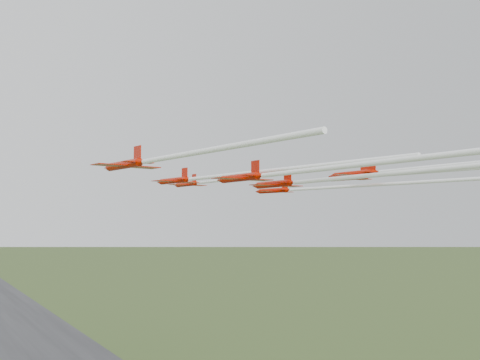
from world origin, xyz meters
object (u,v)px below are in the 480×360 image
jet_row2_left (219,176)px  jet_row3_left (154,160)px  jet_row2_right (322,188)px  jet_row3_right (387,175)px  jet_lead (229,179)px  jet_row4_right (458,165)px  jet_row3_mid (332,179)px  jet_row4_left (326,168)px

jet_row2_left → jet_row3_left: size_ratio=1.22×
jet_row2_right → jet_row3_right: jet_row3_right is taller
jet_lead → jet_row4_right: 40.08m
jet_row3_mid → jet_row4_left: 16.69m
jet_lead → jet_row2_right: bearing=-27.5°
jet_row3_right → jet_row3_left: bearing=176.5°
jet_row2_left → jet_row4_left: size_ratio=0.83×
jet_row3_mid → jet_row3_right: size_ratio=1.35×
jet_lead → jet_row2_left: size_ratio=1.11×
jet_row3_right → jet_row4_right: size_ratio=0.63×
jet_row3_left → jet_row2_right: bearing=10.7°
jet_row2_right → jet_row3_mid: size_ratio=0.90×
jet_row3_left → jet_row4_right: bearing=-33.1°
jet_row3_mid → jet_row3_right: bearing=23.1°
jet_row2_left → jet_row3_left: bearing=-156.3°
jet_row2_left → jet_row3_left: 16.97m
jet_row2_left → jet_row3_mid: size_ratio=0.92×
jet_row3_left → jet_row2_left: bearing=24.2°
jet_row3_left → jet_row3_mid: 25.68m
jet_row2_right → jet_row3_left: 40.39m
jet_lead → jet_row4_left: (-9.12, -37.54, -1.49)m
jet_row2_right → jet_row4_left: size_ratio=0.81×
jet_row2_left → jet_row4_left: bearing=-99.9°
jet_lead → jet_row2_right: jet_lead is taller
jet_row2_left → jet_lead: bearing=45.5°
jet_row2_right → jet_row4_left: bearing=-138.3°
jet_row4_right → jet_row2_left: bearing=126.9°
jet_row2_right → jet_row3_mid: (-13.41, -18.15, -0.05)m
jet_row4_right → jet_row2_right: bearing=83.9°
jet_row2_left → jet_row2_right: bearing=0.8°
jet_row3_right → jet_row4_left: (-33.13, -21.93, -2.31)m
jet_row2_right → jet_lead: bearing=146.4°
jet_lead → jet_row4_left: 38.66m
jet_row3_mid → jet_row2_right: bearing=52.1°
jet_row2_right → jet_row2_left: bearing=179.8°
jet_row3_left → jet_row4_left: 22.40m
jet_row2_left → jet_row3_mid: bearing=-61.9°
jet_lead → jet_row2_right: (15.79, -7.30, -1.41)m
jet_row4_left → jet_lead: bearing=73.1°
jet_row2_right → jet_row4_right: bearing=-101.9°
jet_lead → jet_row2_left: 13.60m
jet_row3_mid → jet_row3_left: bearing=165.7°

